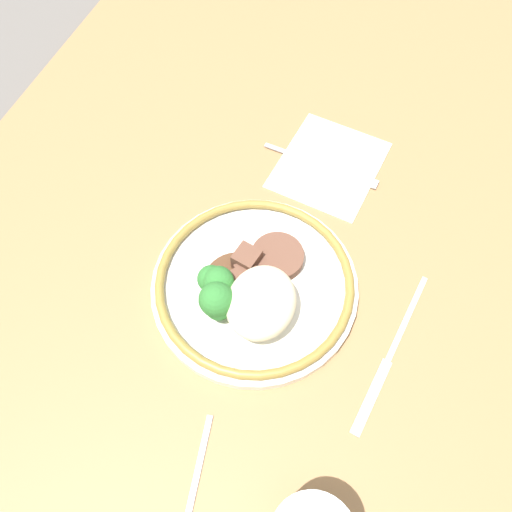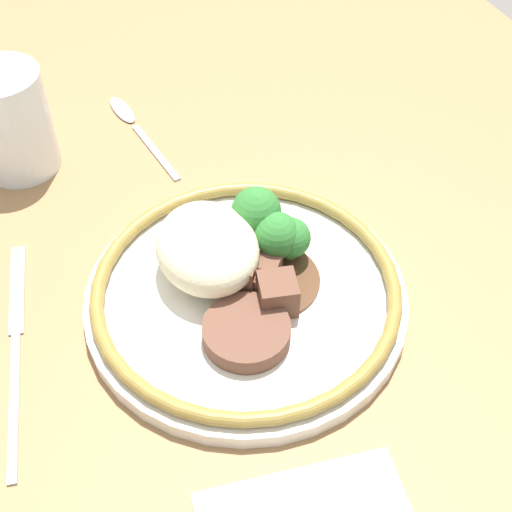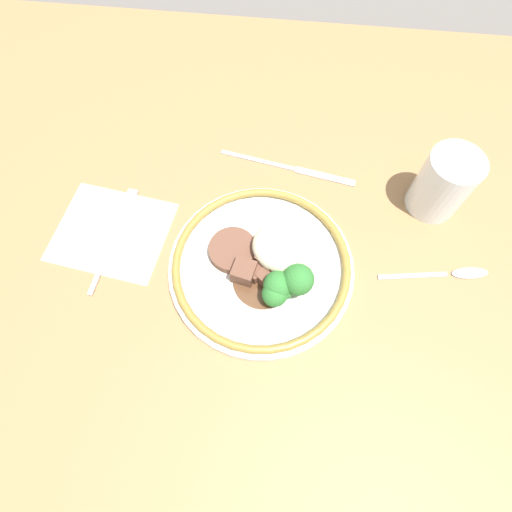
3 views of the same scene
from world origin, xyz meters
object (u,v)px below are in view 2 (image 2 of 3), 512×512
object	(u,v)px
knife	(16,341)
spoon	(130,120)
juice_glass	(12,126)
plate	(242,280)

from	to	relation	value
knife	spoon	size ratio (longest dim) A/B	1.40
knife	spoon	world-z (taller)	spoon
juice_glass	spoon	xyz separation A→B (m)	(0.03, -0.12, -0.05)
plate	spoon	world-z (taller)	plate
knife	plate	bearing A→B (deg)	-87.08
juice_glass	plate	bearing A→B (deg)	-149.64
knife	spoon	distance (m)	0.30
spoon	knife	bearing A→B (deg)	138.03
juice_glass	spoon	size ratio (longest dim) A/B	0.65
plate	juice_glass	world-z (taller)	juice_glass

